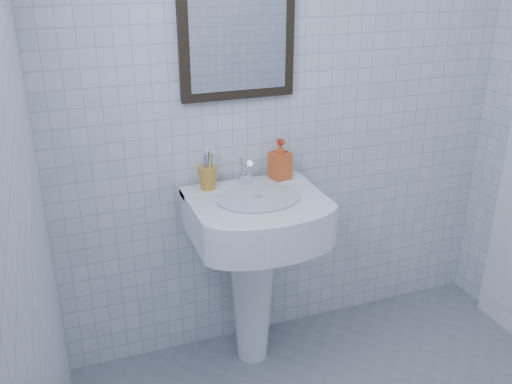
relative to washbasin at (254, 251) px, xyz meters
name	(u,v)px	position (x,y,z in m)	size (l,w,h in m)	color
wall_back	(290,90)	(0.25, 0.21, 0.66)	(2.20, 0.02, 2.50)	white
wall_left	(32,258)	(-0.85, -0.99, 0.66)	(0.02, 2.40, 2.50)	white
washbasin	(254,251)	(0.00, 0.00, 0.00)	(0.57, 0.42, 0.88)	white
faucet	(246,174)	(0.00, 0.10, 0.33)	(0.05, 0.12, 0.13)	white
toothbrush_cup	(208,178)	(-0.17, 0.12, 0.33)	(0.08, 0.08, 0.10)	orange
soap_dispenser	(280,159)	(0.17, 0.12, 0.37)	(0.08, 0.08, 0.18)	#E25616
wall_mirror	(237,24)	(0.00, 0.19, 0.96)	(0.50, 0.04, 0.62)	black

